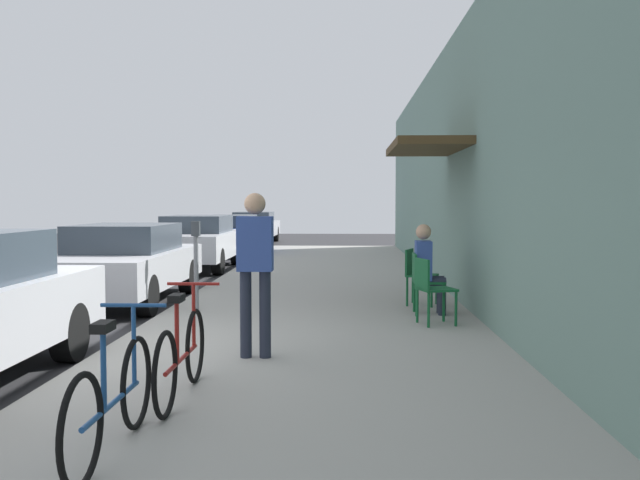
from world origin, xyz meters
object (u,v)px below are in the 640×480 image
Objects in this scene: parked_car_1 at (123,262)px; parked_car_4 at (254,227)px; cafe_chair_2 at (417,273)px; parked_car_2 at (197,241)px; parking_meter at (196,258)px; parked_car_3 at (230,233)px; bicycle_0 at (112,399)px; cafe_chair_0 at (431,286)px; seated_patron_1 at (427,266)px; cafe_chair_1 at (423,279)px; pedestrian_standing at (255,261)px; bicycle_1 at (182,355)px.

parked_car_4 is (0.00, 17.21, -0.01)m from parked_car_1.
cafe_chair_2 is at bearing -74.85° from parked_car_4.
parked_car_2 is at bearing 90.00° from parked_car_1.
parked_car_2 reaches higher than cafe_chair_2.
parking_meter is at bearing -169.84° from cafe_chair_2.
parked_car_1 is at bearing -90.00° from parked_car_3.
parked_car_4 reaches higher than bicycle_0.
cafe_chair_0 is 1.77m from cafe_chair_2.
parked_car_3 is 5.06× the size of cafe_chair_0.
seated_patron_1 reaches higher than bicycle_0.
parked_car_3 reaches higher than bicycle_0.
parked_car_1 reaches higher than cafe_chair_0.
parked_car_4 is at bearing 95.29° from bicycle_0.
parked_car_2 is 8.39m from cafe_chair_2.
parked_car_1 is at bearing -90.00° from parked_car_4.
cafe_chair_1 is at bearing -5.11° from parking_meter.
cafe_chair_1 is 1.00× the size of cafe_chair_2.
parked_car_4 is 2.57× the size of bicycle_0.
parked_car_3 is at bearing 90.00° from parked_car_1.
parking_meter is at bearing 96.95° from bicycle_0.
parked_car_1 is at bearing -90.00° from parked_car_2.
bicycle_0 is at bearing -80.35° from parked_car_2.
seated_patron_1 is 0.76× the size of pedestrian_standing.
cafe_chair_2 is at bearing 89.73° from cafe_chair_1.
bicycle_0 is at bearing -114.99° from seated_patron_1.
parked_car_1 is at bearing 107.05° from bicycle_0.
cafe_chair_2 is (4.89, -0.84, -0.08)m from parked_car_1.
seated_patron_1 reaches higher than cafe_chair_0.
parked_car_3 reaches higher than cafe_chair_1.
parking_meter is 3.40m from cafe_chair_2.
cafe_chair_0 is (4.89, -19.82, -0.06)m from parked_car_4.
parked_car_1 is 5.18m from cafe_chair_1.
pedestrian_standing is at bearing -79.85° from parked_car_3.
parking_meter reaches higher than parked_car_2.
seated_patron_1 is (0.06, -0.00, 0.19)m from cafe_chair_1.
parked_car_1 reaches higher than bicycle_1.
cafe_chair_2 is at bearing 89.97° from cafe_chair_0.
cafe_chair_0 is at bearing -70.57° from parked_car_3.
parked_car_3 is at bearing 100.15° from pedestrian_standing.
seated_patron_1 reaches higher than bicycle_1.
parked_car_2 is 13.62m from bicycle_0.
pedestrian_standing is at bearing 78.82° from bicycle_0.
parked_car_1 is 5.98m from parked_car_2.
bicycle_0 is 1.97× the size of cafe_chair_0.
parked_car_3 is 5.97m from parked_car_4.
cafe_chair_2 is at bearing 93.57° from seated_patron_1.
parked_car_2 is at bearing 104.99° from pedestrian_standing.
parking_meter reaches higher than bicycle_1.
parked_car_2 is 7.58m from parking_meter.
seated_patron_1 is (4.94, -1.73, 0.11)m from parked_car_1.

